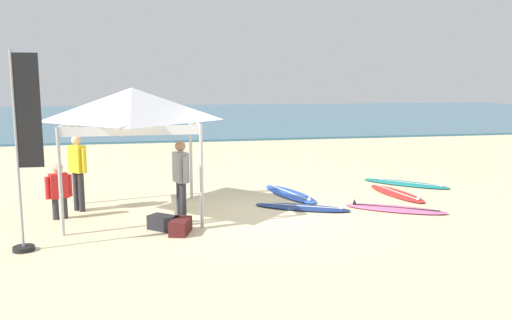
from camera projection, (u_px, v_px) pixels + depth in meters
ground_plane at (265, 216)px, 11.24m from camera, size 80.00×80.00×0.00m
sea at (179, 116)px, 42.18m from camera, size 80.00×36.00×0.10m
canopy_tent at (132, 105)px, 11.02m from camera, size 2.75×2.75×2.75m
surfboard_navy at (302, 207)px, 11.88m from camera, size 2.21×1.57×0.19m
surfboard_blue at (290, 194)px, 13.30m from camera, size 1.19×2.45×0.19m
surfboard_red at (396, 193)px, 13.35m from camera, size 0.86×2.29×0.19m
surfboard_teal at (406, 183)px, 14.63m from camera, size 2.17×2.20×0.19m
surfboard_pink at (395, 209)px, 11.75m from camera, size 2.23×1.72×0.19m
person_grey at (181, 177)px, 10.47m from camera, size 0.32×0.53×1.71m
person_yellow at (78, 167)px, 11.56m from camera, size 0.42×0.41×1.71m
person_red at (59, 188)px, 10.94m from camera, size 0.51×0.35×1.20m
banner_flag at (25, 160)px, 8.75m from camera, size 0.60×0.36×3.40m
gear_bag_near_tent at (181, 226)px, 9.96m from camera, size 0.49×0.67×0.28m
gear_bag_by_pole at (164, 223)px, 10.21m from camera, size 0.66×0.64×0.28m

